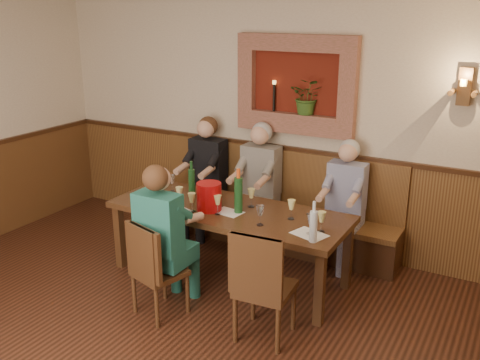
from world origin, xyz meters
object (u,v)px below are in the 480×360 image
at_px(dining_table, 229,216).
at_px(person_bench_mid, 257,196).
at_px(wine_bottle_green_b, 192,182).
at_px(person_bench_right, 342,215).
at_px(chair_near_left, 159,287).
at_px(person_chair_front, 166,250).
at_px(spittoon_bucket, 209,197).
at_px(wine_bottle_green_a, 238,194).
at_px(water_bottle, 313,225).
at_px(person_bench_left, 205,187).
at_px(bench, 270,217).
at_px(chair_near_right, 264,307).

xyz_separation_m(dining_table, person_bench_mid, (-0.12, 0.84, -0.08)).
relative_size(person_bench_mid, wine_bottle_green_b, 3.75).
distance_m(person_bench_mid, person_bench_right, 1.01).
bearing_deg(dining_table, person_bench_mid, 98.05).
relative_size(chair_near_left, person_bench_mid, 0.63).
bearing_deg(person_chair_front, wine_bottle_green_b, 109.92).
bearing_deg(person_bench_right, person_bench_mid, -179.86).
height_order(chair_near_left, spittoon_bucket, spittoon_bucket).
xyz_separation_m(wine_bottle_green_a, water_bottle, (0.88, -0.28, -0.04)).
bearing_deg(chair_near_left, person_bench_mid, 103.25).
bearing_deg(person_bench_mid, wine_bottle_green_a, -74.01).
distance_m(dining_table, water_bottle, 1.09).
bearing_deg(dining_table, person_bench_left, 134.70).
relative_size(person_bench_left, person_bench_mid, 1.00).
bearing_deg(wine_bottle_green_a, spittoon_bucket, -164.07).
height_order(chair_near_left, person_bench_mid, person_bench_mid).
distance_m(dining_table, bench, 1.01).
bearing_deg(spittoon_bucket, water_bottle, -9.59).
xyz_separation_m(dining_table, chair_near_left, (-0.20, -0.90, -0.41)).
height_order(chair_near_left, person_bench_left, person_bench_left).
bearing_deg(dining_table, water_bottle, -17.42).
xyz_separation_m(chair_near_right, wine_bottle_green_b, (-1.31, 0.89, 0.62)).
xyz_separation_m(dining_table, person_bench_left, (-0.83, 0.84, -0.08)).
distance_m(chair_near_left, person_chair_front, 0.34).
bearing_deg(wine_bottle_green_a, wine_bottle_green_b, 165.60).
xyz_separation_m(bench, chair_near_left, (-0.20, -1.85, -0.07)).
bearing_deg(person_bench_right, bench, 173.40).
distance_m(person_chair_front, water_bottle, 1.33).
bearing_deg(bench, wine_bottle_green_b, -122.65).
height_order(bench, person_chair_front, person_chair_front).
relative_size(chair_near_left, chair_near_right, 0.91).
height_order(bench, spittoon_bucket, bench).
bearing_deg(chair_near_left, wine_bottle_green_b, 123.33).
bearing_deg(wine_bottle_green_b, water_bottle, -16.17).
height_order(wine_bottle_green_a, water_bottle, wine_bottle_green_a).
relative_size(chair_near_left, person_bench_left, 0.63).
height_order(person_bench_mid, water_bottle, person_bench_mid).
bearing_deg(person_chair_front, spittoon_bucket, 86.12).
height_order(bench, water_bottle, water_bottle).
relative_size(person_bench_left, wine_bottle_green_b, 3.73).
bearing_deg(water_bottle, spittoon_bucket, 170.41).
height_order(person_bench_left, spittoon_bucket, person_bench_left).
distance_m(spittoon_bucket, wine_bottle_green_b, 0.45).
height_order(person_bench_left, wine_bottle_green_b, person_bench_left).
height_order(chair_near_left, water_bottle, water_bottle).
distance_m(dining_table, wine_bottle_green_a, 0.30).
height_order(dining_table, wine_bottle_green_b, wine_bottle_green_b).
xyz_separation_m(person_bench_mid, spittoon_bucket, (-0.03, -0.96, 0.29)).
height_order(wine_bottle_green_b, water_bottle, wine_bottle_green_b).
relative_size(dining_table, chair_near_left, 2.67).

